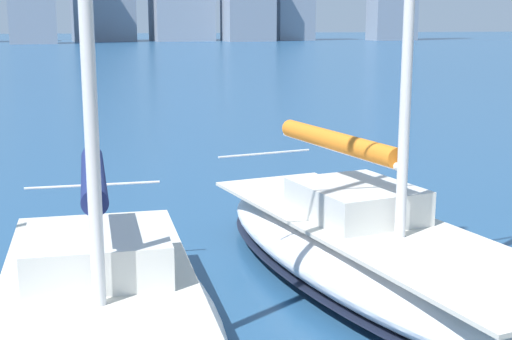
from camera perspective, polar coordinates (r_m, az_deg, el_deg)
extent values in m
cube|color=gray|center=(169.19, -0.64, 13.39)|extent=(11.17, 8.34, 18.42)
ellipsoid|color=white|center=(11.65, 9.35, -6.95)|extent=(3.82, 9.24, 0.97)
ellipsoid|color=black|center=(11.74, 9.31, -8.18)|extent=(3.84, 9.29, 0.10)
cube|color=beige|center=(11.50, 9.44, -4.53)|extent=(3.19, 8.12, 0.06)
cube|color=silver|center=(11.85, 8.03, -2.46)|extent=(1.89, 2.16, 0.55)
cylinder|color=silver|center=(12.25, 6.43, 1.75)|extent=(0.56, 3.76, 0.12)
cylinder|color=orange|center=(12.23, 6.44, 2.30)|extent=(0.73, 3.48, 0.32)
cylinder|color=silver|center=(14.80, 0.72, 1.34)|extent=(2.07, 0.29, 0.04)
ellipsoid|color=white|center=(9.32, -12.33, -12.07)|extent=(3.63, 8.13, 0.93)
cube|color=beige|center=(9.13, -12.47, -9.24)|extent=(3.02, 7.14, 0.06)
cube|color=silver|center=(9.48, -12.61, -6.51)|extent=(1.93, 1.88, 0.55)
cylinder|color=silver|center=(9.85, -12.86, -1.15)|extent=(0.39, 3.32, 0.12)
cylinder|color=navy|center=(9.83, -12.89, -0.47)|extent=(0.57, 3.07, 0.32)
cylinder|color=silver|center=(12.41, -12.89, -1.18)|extent=(2.25, 0.22, 0.04)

